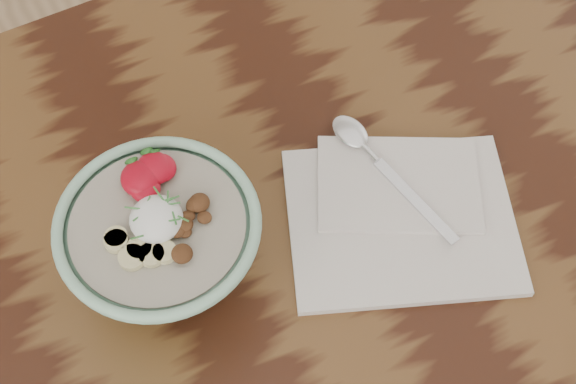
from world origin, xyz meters
TOP-DOWN VIEW (x-y plane):
  - table at (0.00, 0.00)cm, footprint 160.00×90.00cm
  - breakfast_bowl at (-22.38, 4.38)cm, footprint 19.83×19.83cm
  - napkin at (2.66, -1.02)cm, footprint 30.19×27.64cm
  - spoon at (3.03, 7.33)cm, footprint 5.62×20.25cm

SIDE VIEW (x-z plane):
  - table at x=0.00cm, z-range 28.20..103.20cm
  - napkin at x=2.66cm, z-range 74.88..76.38cm
  - spoon at x=3.03cm, z-range 76.42..77.47cm
  - breakfast_bowl at x=-22.38cm, z-range 75.21..88.27cm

